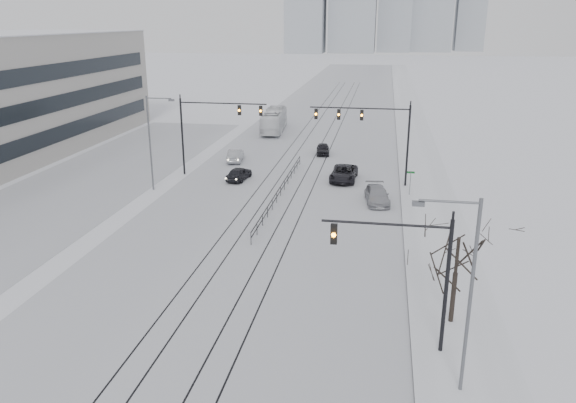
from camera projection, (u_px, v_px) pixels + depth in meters
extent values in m
cube|color=silver|center=(318.00, 134.00, 80.28)|extent=(22.00, 260.00, 0.02)
cube|color=white|center=(415.00, 137.00, 78.10)|extent=(5.00, 260.00, 0.16)
cube|color=gray|center=(397.00, 136.00, 78.50)|extent=(0.10, 260.00, 0.12)
cube|color=silver|center=(106.00, 173.00, 60.04)|extent=(14.00, 60.00, 0.03)
cube|color=black|center=(274.00, 168.00, 61.94)|extent=(0.10, 180.00, 0.01)
cube|color=black|center=(286.00, 169.00, 61.72)|extent=(0.10, 180.00, 0.01)
cube|color=black|center=(308.00, 169.00, 61.34)|extent=(0.10, 180.00, 0.01)
cube|color=black|center=(321.00, 170.00, 61.11)|extent=(0.10, 180.00, 0.01)
cube|color=black|center=(28.00, 106.00, 59.15)|extent=(0.08, 58.00, 12.00)
cube|color=#949AA2|center=(395.00, 1.00, 273.37)|extent=(16.00, 16.00, 48.00)
cube|color=#949AA2|center=(471.00, 10.00, 283.54)|extent=(14.00, 14.00, 40.00)
cylinder|color=black|center=(446.00, 289.00, 26.60)|extent=(0.20, 0.20, 7.00)
cylinder|color=black|center=(386.00, 224.00, 26.12)|extent=(6.00, 0.12, 0.12)
cube|color=black|center=(334.00, 234.00, 26.71)|extent=(0.32, 0.24, 1.00)
sphere|color=orange|center=(334.00, 235.00, 26.57)|extent=(0.22, 0.22, 0.22)
cylinder|color=black|center=(408.00, 147.00, 53.77)|extent=(0.20, 0.20, 8.00)
cylinder|color=black|center=(359.00, 108.00, 53.41)|extent=(9.50, 0.12, 0.12)
cube|color=black|center=(316.00, 114.00, 54.28)|extent=(0.32, 0.24, 1.00)
sphere|color=orange|center=(316.00, 114.00, 54.15)|extent=(0.22, 0.22, 0.22)
cube|color=black|center=(339.00, 115.00, 53.93)|extent=(0.32, 0.24, 1.00)
sphere|color=orange|center=(339.00, 115.00, 53.80)|extent=(0.22, 0.22, 0.22)
cube|color=black|center=(362.00, 115.00, 53.58)|extent=(0.32, 0.24, 1.00)
sphere|color=orange|center=(362.00, 115.00, 53.44)|extent=(0.22, 0.22, 0.22)
cylinder|color=black|center=(182.00, 137.00, 58.38)|extent=(0.20, 0.20, 8.00)
cylinder|color=black|center=(223.00, 103.00, 56.55)|extent=(9.00, 0.12, 0.12)
cube|color=black|center=(261.00, 111.00, 56.13)|extent=(0.32, 0.24, 1.00)
sphere|color=orange|center=(260.00, 111.00, 55.99)|extent=(0.22, 0.22, 0.22)
cube|color=black|center=(239.00, 110.00, 56.48)|extent=(0.32, 0.24, 1.00)
sphere|color=orange|center=(239.00, 110.00, 56.35)|extent=(0.22, 0.22, 0.22)
cylinder|color=#595B60|center=(470.00, 301.00, 23.38)|extent=(0.16, 0.16, 9.00)
cylinder|color=#595B60|center=(450.00, 202.00, 22.24)|extent=(2.40, 0.10, 0.10)
cube|color=#595B60|center=(418.00, 204.00, 22.48)|extent=(0.50, 0.25, 0.18)
cylinder|color=#595B60|center=(150.00, 144.00, 52.76)|extent=(0.16, 0.16, 9.00)
cylinder|color=#595B60|center=(159.00, 98.00, 51.24)|extent=(2.40, 0.10, 0.10)
cube|color=#595B60|center=(171.00, 100.00, 51.09)|extent=(0.50, 0.25, 0.18)
cylinder|color=black|center=(453.00, 299.00, 29.91)|extent=(0.26, 0.26, 3.00)
cylinder|color=black|center=(457.00, 260.00, 29.21)|extent=(0.18, 0.18, 2.50)
cube|color=black|center=(281.00, 186.00, 51.87)|extent=(0.06, 24.00, 0.06)
cube|color=black|center=(281.00, 191.00, 51.99)|extent=(0.06, 24.00, 0.06)
cylinder|color=#595B60|center=(410.00, 184.00, 51.78)|extent=(0.06, 0.06, 2.40)
cube|color=#0C4C19|center=(411.00, 172.00, 51.44)|extent=(0.70, 0.04, 0.18)
imported|color=black|center=(239.00, 174.00, 57.17)|extent=(2.14, 4.21, 1.37)
imported|color=#9B9EA2|center=(235.00, 156.00, 64.64)|extent=(2.06, 4.49, 1.43)
imported|color=black|center=(344.00, 173.00, 56.99)|extent=(2.73, 5.52, 1.51)
imported|color=#9FA1A7|center=(377.00, 195.00, 50.11)|extent=(2.58, 5.05, 1.40)
imported|color=black|center=(323.00, 149.00, 68.09)|extent=(1.93, 3.95, 1.30)
imported|color=white|center=(274.00, 121.00, 81.66)|extent=(3.52, 11.60, 3.18)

